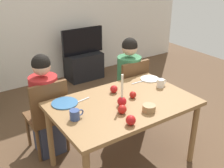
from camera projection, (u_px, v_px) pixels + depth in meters
name	position (u px, v px, depth m)	size (l,w,h in m)	color
ground_plane	(122.00, 162.00, 2.99)	(7.68, 7.68, 0.00)	brown
back_wall	(29.00, 9.00, 4.41)	(6.40, 0.10, 2.60)	silver
dining_table	(123.00, 109.00, 2.71)	(1.40, 0.90, 0.75)	olive
chair_left	(48.00, 113.00, 2.95)	(0.40, 0.40, 0.90)	brown
chair_right	(130.00, 88.00, 3.52)	(0.40, 0.40, 0.90)	brown
person_left_child	(46.00, 107.00, 2.95)	(0.30, 0.30, 1.17)	#33384C
person_right_child	(129.00, 83.00, 3.52)	(0.30, 0.30, 1.17)	#33384C
tv_stand	(84.00, 66.00, 5.02)	(0.64, 0.40, 0.48)	black
tv	(83.00, 41.00, 4.83)	(0.79, 0.05, 0.46)	black
candle_centerpiece	(122.00, 99.00, 2.59)	(0.09, 0.09, 0.32)	red
plate_left	(65.00, 103.00, 2.65)	(0.26, 0.26, 0.01)	teal
plate_right	(150.00, 79.00, 3.19)	(0.22, 0.22, 0.01)	white
mug_left	(75.00, 115.00, 2.37)	(0.13, 0.09, 0.09)	#33477F
mug_right	(161.00, 83.00, 2.98)	(0.12, 0.08, 0.09)	silver
fork_left	(82.00, 100.00, 2.70)	(0.18, 0.01, 0.01)	silver
fork_right	(139.00, 82.00, 3.10)	(0.18, 0.01, 0.01)	silver
bowl_walnuts	(149.00, 108.00, 2.50)	(0.12, 0.12, 0.06)	#99754C
apple_near_candle	(131.00, 120.00, 2.30)	(0.09, 0.09, 0.09)	red
apple_by_left_plate	(114.00, 89.00, 2.85)	(0.08, 0.08, 0.08)	#B21919
apple_by_right_mug	(133.00, 95.00, 2.74)	(0.07, 0.07, 0.07)	#AB1A14
apple_far_edge	(122.00, 109.00, 2.47)	(0.08, 0.08, 0.08)	red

